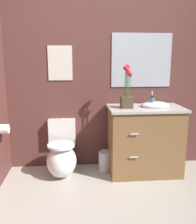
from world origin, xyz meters
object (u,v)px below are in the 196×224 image
Objects in this scene: toilet at (62,156)px; soap_bottle at (152,102)px; trash_bin at (105,161)px; toilet_paper_roll at (4,129)px; vanity_cabinet at (145,139)px; wall_mirror at (141,60)px; flower_vase at (127,94)px; wall_poster at (60,63)px.

toilet is 4.65× the size of soap_bottle.
toilet_paper_roll is (-1.21, -0.24, 0.54)m from trash_bin.
vanity_cabinet reaches higher than soap_bottle.
wall_mirror is at bearing 23.95° from trash_bin.
wall_mirror is at bearing 90.52° from vanity_cabinet.
trash_bin is at bearing 4.59° from toilet.
toilet is 0.58m from trash_bin.
flower_vase is 3.59× the size of soap_bottle.
wall_poster reaches higher than vanity_cabinet.
soap_bottle reaches higher than trash_bin.
flower_vase is (-0.26, -0.04, 0.60)m from vanity_cabinet.
wall_mirror reaches higher than flower_vase.
trash_bin is at bearing 171.80° from vanity_cabinet.
soap_bottle is at bearing 4.79° from toilet_paper_roll.
toilet_paper_roll is at bearing -174.33° from vanity_cabinet.
soap_bottle is at bearing -16.96° from vanity_cabinet.
flower_vase reaches higher than trash_bin.
wall_mirror is at bearing 0.00° from wall_poster.
flower_vase reaches higher than vanity_cabinet.
flower_vase is at bearing -4.40° from toilet.
vanity_cabinet is 1.32× the size of wall_mirror.
wall_mirror reaches higher than toilet_paper_roll.
toilet_paper_roll is (-0.64, -0.20, 0.44)m from toilet.
flower_vase is at bearing -177.20° from soap_bottle.
toilet reaches higher than trash_bin.
soap_bottle is at bearing 2.80° from flower_vase.
wall_mirror is (-0.00, 0.29, 1.00)m from vanity_cabinet.
wall_poster is at bearing 164.68° from vanity_cabinet.
wall_poster reaches higher than soap_bottle.
wall_poster reaches higher than toilet.
wall_mirror is at bearing 52.62° from flower_vase.
wall_poster is at bearing 164.58° from soap_bottle.
toilet_paper_roll is (-0.64, -0.46, -0.74)m from wall_poster.
trash_bin is 1.35m from toilet_paper_roll.
vanity_cabinet is at bearing -15.32° from wall_poster.
flower_vase is at bearing -171.85° from vanity_cabinet.
flower_vase is 0.95m from trash_bin.
vanity_cabinet is at bearing 5.67° from toilet_paper_roll.
toilet is 0.65× the size of vanity_cabinet.
trash_bin is 0.34× the size of wall_mirror.
flower_vase is 0.67× the size of wall_mirror.
flower_vase is 1.21× the size of wall_poster.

